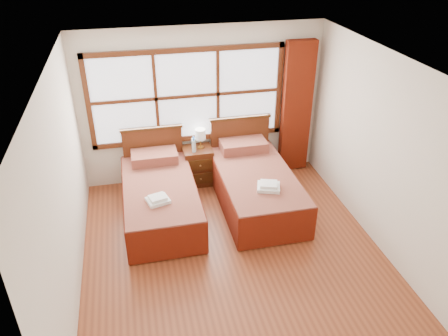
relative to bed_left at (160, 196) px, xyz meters
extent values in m
plane|color=brown|center=(0.87, -1.20, -0.32)|extent=(4.50, 4.50, 0.00)
plane|color=white|center=(0.87, -1.20, 2.28)|extent=(4.50, 4.50, 0.00)
plane|color=silver|center=(0.87, 1.05, 0.98)|extent=(4.00, 0.00, 4.00)
plane|color=silver|center=(-1.13, -1.20, 0.98)|extent=(0.00, 4.50, 4.50)
plane|color=silver|center=(2.87, -1.20, 0.98)|extent=(0.00, 4.50, 4.50)
cube|color=white|center=(0.62, 1.02, 1.18)|extent=(3.00, 0.02, 1.40)
cube|color=#512511|center=(0.62, 1.00, 0.44)|extent=(3.16, 0.06, 0.08)
cube|color=#512511|center=(0.62, 1.00, 1.92)|extent=(3.16, 0.06, 0.08)
cube|color=#512511|center=(-0.92, 1.00, 1.18)|extent=(0.08, 0.06, 1.56)
cube|color=#512511|center=(2.16, 1.00, 1.18)|extent=(0.08, 0.06, 1.56)
cube|color=#512511|center=(0.12, 1.00, 1.18)|extent=(0.05, 0.05, 1.40)
cube|color=#512511|center=(1.12, 1.00, 1.18)|extent=(0.05, 0.05, 1.40)
cube|color=#512511|center=(0.62, 1.00, 1.18)|extent=(3.00, 0.05, 0.05)
cube|color=maroon|center=(2.47, 0.91, 0.85)|extent=(0.50, 0.16, 2.30)
cube|color=#42240D|center=(0.00, -0.07, -0.17)|extent=(0.93, 1.87, 0.30)
cube|color=#5C0D10|center=(0.00, -0.07, 0.11)|extent=(1.05, 2.07, 0.25)
cube|color=#67190A|center=(-0.52, -0.07, -0.04)|extent=(0.03, 2.07, 0.52)
cube|color=#67190A|center=(0.52, -0.07, -0.04)|extent=(0.03, 2.07, 0.52)
cube|color=#67190A|center=(0.00, -1.10, -0.04)|extent=(1.05, 0.03, 0.52)
cube|color=#5C0D10|center=(0.00, 0.68, 0.32)|extent=(0.73, 0.43, 0.16)
cube|color=#512511|center=(0.00, 0.94, 0.19)|extent=(0.97, 0.06, 1.02)
cube|color=#42240D|center=(0.00, 0.94, 0.71)|extent=(1.02, 0.08, 0.04)
cube|color=#42240D|center=(1.49, -0.07, -0.16)|extent=(0.97, 1.95, 0.32)
cube|color=#5C0D10|center=(1.49, -0.07, 0.13)|extent=(1.09, 2.16, 0.26)
cube|color=#67190A|center=(0.95, -0.07, -0.03)|extent=(0.03, 2.16, 0.54)
cube|color=#67190A|center=(2.03, -0.07, -0.03)|extent=(0.03, 2.16, 0.54)
cube|color=#67190A|center=(1.49, -1.14, -0.03)|extent=(1.09, 0.03, 0.54)
cube|color=#5C0D10|center=(1.49, 0.72, 0.35)|extent=(0.76, 0.44, 0.17)
cube|color=#512511|center=(1.49, 0.94, 0.21)|extent=(1.02, 0.06, 1.06)
cube|color=#42240D|center=(1.49, 0.94, 0.75)|extent=(1.06, 0.08, 0.04)
cube|color=#512511|center=(0.73, 0.80, 0.00)|extent=(0.48, 0.43, 0.64)
cube|color=#42240D|center=(0.73, 0.58, -0.13)|extent=(0.42, 0.02, 0.19)
cube|color=#42240D|center=(0.73, 0.58, 0.13)|extent=(0.42, 0.02, 0.19)
sphere|color=olive|center=(0.73, 0.56, -0.13)|extent=(0.03, 0.03, 0.03)
sphere|color=olive|center=(0.73, 0.56, 0.13)|extent=(0.03, 0.03, 0.03)
cube|color=white|center=(-0.06, -0.51, 0.26)|extent=(0.35, 0.33, 0.05)
cube|color=white|center=(-0.06, -0.51, 0.31)|extent=(0.27, 0.25, 0.04)
cube|color=white|center=(1.53, -0.55, 0.29)|extent=(0.40, 0.37, 0.05)
cube|color=white|center=(1.53, -0.55, 0.34)|extent=(0.30, 0.28, 0.05)
cylinder|color=#B88B3B|center=(0.78, 0.83, 0.33)|extent=(0.11, 0.11, 0.02)
cylinder|color=#B88B3B|center=(0.78, 0.83, 0.42)|extent=(0.02, 0.02, 0.14)
cylinder|color=white|center=(0.78, 0.83, 0.57)|extent=(0.17, 0.17, 0.17)
cylinder|color=silver|center=(0.65, 0.70, 0.43)|extent=(0.06, 0.06, 0.21)
cylinder|color=blue|center=(0.65, 0.70, 0.55)|extent=(0.03, 0.03, 0.03)
cylinder|color=silver|center=(0.66, 0.73, 0.44)|extent=(0.07, 0.07, 0.23)
cylinder|color=blue|center=(0.66, 0.73, 0.57)|extent=(0.03, 0.03, 0.03)
camera|label=1|loc=(-0.27, -5.61, 3.65)|focal=35.00mm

